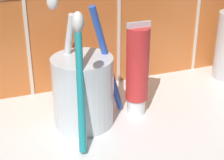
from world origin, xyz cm
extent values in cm
cube|color=white|center=(0.00, 0.00, 1.00)|extent=(59.09, 29.28, 2.00)
cylinder|color=silver|center=(-7.96, 3.12, 6.82)|extent=(8.27, 8.27, 9.63)
cylinder|color=blue|center=(-4.22, 3.77, 10.37)|extent=(5.68, 2.88, 16.20)
cylinder|color=white|center=(-9.49, 5.81, 9.78)|extent=(2.87, 4.06, 14.95)
ellipsoid|color=white|center=(-10.44, 7.45, 18.23)|extent=(2.19, 2.49, 2.52)
cylinder|color=teal|center=(-9.45, -1.13, 10.08)|extent=(2.68, 7.10, 15.71)
ellipsoid|color=white|center=(-10.35, -4.57, 18.79)|extent=(1.87, 2.65, 2.68)
cylinder|color=white|center=(0.44, 3.12, 3.16)|extent=(2.73, 2.73, 2.32)
cylinder|color=red|center=(0.44, 3.12, 9.59)|extent=(3.21, 3.21, 10.55)
cube|color=silver|center=(0.44, 3.12, 15.27)|extent=(3.37, 0.36, 0.80)
camera|label=1|loc=(-20.01, -40.50, 29.58)|focal=60.00mm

